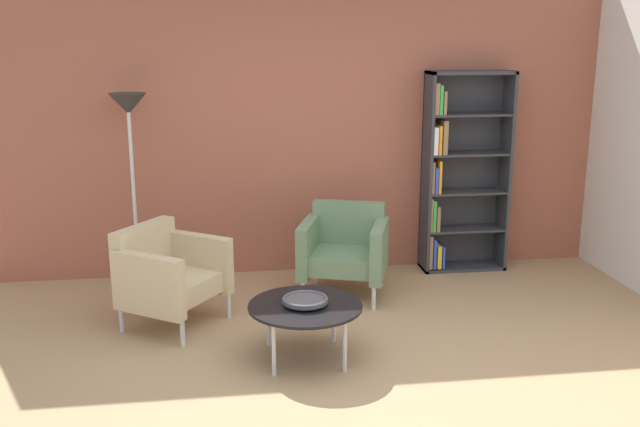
{
  "coord_description": "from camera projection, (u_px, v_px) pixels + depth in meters",
  "views": [
    {
      "loc": [
        -0.8,
        -4.16,
        2.22
      ],
      "look_at": [
        -0.11,
        0.84,
        0.95
      ],
      "focal_mm": 39.95,
      "sensor_mm": 36.0,
      "label": 1
    }
  ],
  "objects": [
    {
      "name": "decorative_bowl",
      "position": [
        305.0,
        300.0,
        4.93
      ],
      "size": [
        0.32,
        0.32,
        0.05
      ],
      "color": "#4C4C51",
      "rests_on": "coffee_table_low"
    },
    {
      "name": "floor_lamp_torchiere",
      "position": [
        129.0,
        127.0,
        6.11
      ],
      "size": [
        0.32,
        0.32,
        1.74
      ],
      "color": "silver",
      "rests_on": "ground_plane"
    },
    {
      "name": "ground_plane",
      "position": [
        354.0,
        385.0,
        4.64
      ],
      "size": [
        8.32,
        8.32,
        0.0
      ],
      "primitive_type": "plane",
      "color": "tan"
    },
    {
      "name": "armchair_spare_guest",
      "position": [
        345.0,
        248.0,
        6.2
      ],
      "size": [
        0.88,
        0.84,
        0.78
      ],
      "rotation": [
        0.0,
        0.0,
        -0.33
      ],
      "color": "slate",
      "rests_on": "ground_plane"
    },
    {
      "name": "armchair_corner_red",
      "position": [
        168.0,
        273.0,
        5.54
      ],
      "size": [
        0.93,
        0.95,
        0.78
      ],
      "rotation": [
        0.0,
        0.0,
        0.96
      ],
      "color": "#C6B289",
      "rests_on": "ground_plane"
    },
    {
      "name": "bookshelf_tall",
      "position": [
        458.0,
        174.0,
        6.77
      ],
      "size": [
        0.8,
        0.3,
        1.9
      ],
      "color": "#333338",
      "rests_on": "ground_plane"
    },
    {
      "name": "coffee_table_low",
      "position": [
        305.0,
        309.0,
        4.95
      ],
      "size": [
        0.8,
        0.8,
        0.4
      ],
      "color": "black",
      "rests_on": "ground_plane"
    },
    {
      "name": "brick_back_panel",
      "position": [
        307.0,
        120.0,
        6.65
      ],
      "size": [
        6.4,
        0.12,
        2.9
      ],
      "primitive_type": "cube",
      "color": "#9E5642",
      "rests_on": "ground_plane"
    }
  ]
}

